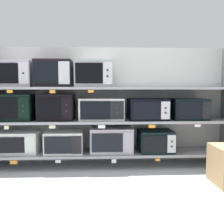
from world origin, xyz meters
TOP-DOWN VIEW (x-y plane):
  - ground at (0.00, -1.00)m, footprint 7.07×6.00m
  - back_panel at (0.00, 0.26)m, footprint 3.27×0.04m
  - shelf_0 at (0.00, 0.00)m, footprint 3.07×0.48m
  - microwave_0 at (-1.21, -0.00)m, footprint 0.54×0.33m
  - microwave_1 at (-0.61, -0.00)m, footprint 0.48×0.40m
  - microwave_2 at (-0.01, -0.00)m, footprint 0.54×0.41m
  - microwave_3 at (0.57, -0.00)m, footprint 0.44×0.43m
  - price_tag_0 at (-1.19, -0.25)m, footprint 0.09×0.00m
  - price_tag_1 at (-0.66, -0.25)m, footprint 0.07×0.00m
  - price_tag_2 at (0.01, -0.25)m, footprint 0.06×0.00m
  - price_tag_3 at (0.55, -0.25)m, footprint 0.06×0.00m
  - shelf_1 at (0.00, 0.00)m, footprint 3.07×0.48m
  - microwave_4 at (-1.24, -0.00)m, footprint 0.48×0.39m
  - microwave_5 at (-0.71, -0.00)m, footprint 0.44×0.37m
  - microwave_6 at (-0.14, -0.00)m, footprint 0.56×0.38m
  - microwave_7 at (0.46, -0.00)m, footprint 0.49×0.44m
  - microwave_8 at (1.00, -0.00)m, footprint 0.45×0.40m
  - price_tag_4 at (-1.25, -0.25)m, footprint 0.05×0.00m
  - price_tag_5 at (-0.72, -0.25)m, footprint 0.07×0.00m
  - price_tag_6 at (-0.14, -0.25)m, footprint 0.09×0.00m
  - price_tag_7 at (0.47, -0.25)m, footprint 0.08×0.00m
  - price_tag_8 at (1.03, -0.25)m, footprint 0.08×0.00m
  - shelf_2 at (0.00, 0.00)m, footprint 3.07×0.48m
  - microwave_9 at (-1.24, -0.00)m, footprint 0.48×0.34m
  - microwave_10 at (-0.73, -0.00)m, footprint 0.45×0.39m
  - microwave_11 at (-0.23, -0.00)m, footprint 0.46×0.43m
  - price_tag_9 at (-1.20, -0.25)m, footprint 0.07×0.00m
  - price_tag_10 at (-0.71, -0.25)m, footprint 0.07×0.00m
  - price_tag_11 at (-0.26, -0.25)m, footprint 0.07×0.00m

SIDE VIEW (x-z plane):
  - ground at x=0.00m, z-range -0.02..0.00m
  - price_tag_2 at x=0.01m, z-range 0.10..0.14m
  - price_tag_0 at x=-1.19m, z-range 0.10..0.14m
  - price_tag_1 at x=-0.66m, z-range 0.11..0.14m
  - price_tag_3 at x=0.55m, z-range 0.11..0.14m
  - shelf_0 at x=0.00m, z-range 0.15..0.18m
  - microwave_0 at x=-1.21m, z-range 0.18..0.45m
  - microwave_1 at x=-0.61m, z-range 0.18..0.45m
  - microwave_3 at x=0.57m, z-range 0.18..0.46m
  - microwave_2 at x=-0.01m, z-range 0.18..0.50m
  - price_tag_4 at x=-1.25m, z-range 0.52..0.56m
  - price_tag_7 at x=0.47m, z-range 0.52..0.56m
  - price_tag_6 at x=-0.14m, z-range 0.52..0.56m
  - price_tag_5 at x=-0.72m, z-range 0.53..0.56m
  - price_tag_8 at x=1.03m, z-range 0.53..0.56m
  - shelf_1 at x=0.00m, z-range 0.57..0.60m
  - microwave_7 at x=0.46m, z-range 0.60..0.87m
  - microwave_8 at x=1.00m, z-range 0.60..0.87m
  - microwave_6 at x=-0.14m, z-range 0.60..0.87m
  - microwave_4 at x=-1.24m, z-range 0.60..0.93m
  - microwave_5 at x=-0.71m, z-range 0.60..0.93m
  - back_panel at x=0.00m, z-range 0.00..1.56m
  - price_tag_10 at x=-0.71m, z-range 0.94..0.98m
  - price_tag_9 at x=-1.20m, z-range 0.95..0.98m
  - price_tag_11 at x=-0.26m, z-range 0.95..0.98m
  - shelf_2 at x=0.00m, z-range 0.99..1.02m
  - microwave_9 at x=-1.24m, z-range 1.02..1.34m
  - microwave_11 at x=-0.23m, z-range 1.02..1.34m
  - microwave_10 at x=-0.73m, z-range 1.02..1.35m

